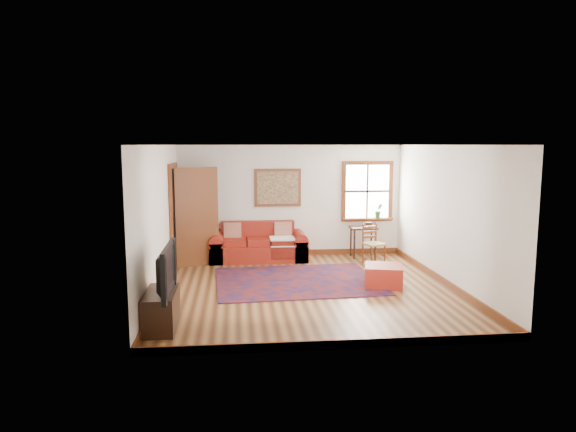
{
  "coord_description": "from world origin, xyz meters",
  "views": [
    {
      "loc": [
        -1.23,
        -8.69,
        2.5
      ],
      "look_at": [
        -0.28,
        0.6,
        1.2
      ],
      "focal_mm": 32.0,
      "sensor_mm": 36.0,
      "label": 1
    }
  ],
  "objects": [
    {
      "name": "candle_hurricane",
      "position": [
        -2.23,
        -1.33,
        0.6
      ],
      "size": [
        0.12,
        0.12,
        0.18
      ],
      "color": "silver",
      "rests_on": "media_cabinet"
    },
    {
      "name": "window",
      "position": [
        1.78,
        2.7,
        1.31
      ],
      "size": [
        1.18,
        0.2,
        1.38
      ],
      "color": "white",
      "rests_on": "ground"
    },
    {
      "name": "doorway",
      "position": [
        -2.21,
        1.78,
        1.07
      ],
      "size": [
        0.89,
        1.08,
        2.14
      ],
      "color": "black",
      "rests_on": "ground"
    },
    {
      "name": "persian_rug",
      "position": [
        -0.13,
        0.47,
        0.01
      ],
      "size": [
        3.07,
        2.52,
        0.02
      ],
      "primitive_type": "cube",
      "rotation": [
        0.0,
        0.0,
        0.06
      ],
      "color": "#60160D",
      "rests_on": "ground"
    },
    {
      "name": "room_envelope",
      "position": [
        0.0,
        0.02,
        1.65
      ],
      "size": [
        5.04,
        5.54,
        2.52
      ],
      "color": "silver",
      "rests_on": "ground"
    },
    {
      "name": "television",
      "position": [
        -2.26,
        -1.88,
        0.85
      ],
      "size": [
        0.15,
        1.16,
        0.67
      ],
      "primitive_type": "imported",
      "rotation": [
        0.0,
        0.0,
        1.57
      ],
      "color": "black",
      "rests_on": "media_cabinet"
    },
    {
      "name": "ground",
      "position": [
        0.0,
        0.0,
        0.0
      ],
      "size": [
        5.5,
        5.5,
        0.0
      ],
      "primitive_type": "plane",
      "color": "#462612",
      "rests_on": "ground"
    },
    {
      "name": "ladder_back_chair",
      "position": [
        1.64,
        1.76,
        0.46
      ],
      "size": [
        0.5,
        0.49,
        0.85
      ],
      "color": "tan",
      "rests_on": "ground"
    },
    {
      "name": "red_ottoman",
      "position": [
        1.37,
        0.01,
        0.19
      ],
      "size": [
        0.8,
        0.8,
        0.37
      ],
      "primitive_type": "cube",
      "rotation": [
        0.0,
        0.0,
        -0.26
      ],
      "color": "maroon",
      "rests_on": "ground"
    },
    {
      "name": "media_cabinet",
      "position": [
        -2.28,
        -1.75,
        0.26
      ],
      "size": [
        0.42,
        0.93,
        0.51
      ],
      "primitive_type": "cube",
      "color": "black",
      "rests_on": "ground"
    },
    {
      "name": "framed_artwork",
      "position": [
        -0.3,
        2.71,
        1.55
      ],
      "size": [
        1.05,
        0.07,
        0.85
      ],
      "color": "brown",
      "rests_on": "ground"
    },
    {
      "name": "red_leather_sofa",
      "position": [
        -0.76,
        2.34,
        0.27
      ],
      "size": [
        2.1,
        0.87,
        0.82
      ],
      "color": "maroon",
      "rests_on": "ground"
    },
    {
      "name": "side_table",
      "position": [
        1.58,
        2.35,
        0.57
      ],
      "size": [
        0.57,
        0.43,
        0.69
      ],
      "color": "black",
      "rests_on": "ground"
    }
  ]
}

